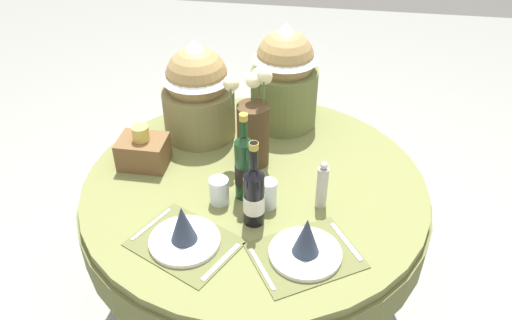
{
  "coord_description": "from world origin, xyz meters",
  "views": [
    {
      "loc": [
        0.25,
        -1.58,
        2.0
      ],
      "look_at": [
        0.0,
        0.03,
        0.81
      ],
      "focal_mm": 36.76,
      "sensor_mm": 36.0,
      "label": 1
    }
  ],
  "objects": [
    {
      "name": "flower_vase",
      "position": [
        -0.03,
        0.14,
        0.91
      ],
      "size": [
        0.18,
        0.18,
        0.42
      ],
      "color": "#47331E",
      "rests_on": "dining_table"
    },
    {
      "name": "ground",
      "position": [
        0.0,
        0.0,
        0.0
      ],
      "size": [
        8.0,
        8.0,
        0.0
      ],
      "primitive_type": "plane",
      "color": "gray"
    },
    {
      "name": "tumbler_near_left",
      "position": [
        -0.11,
        -0.14,
        0.78
      ],
      "size": [
        0.07,
        0.07,
        0.1
      ],
      "primitive_type": "cylinder",
      "color": "silver",
      "rests_on": "dining_table"
    },
    {
      "name": "place_setting_right",
      "position": [
        0.22,
        -0.36,
        0.78
      ],
      "size": [
        0.43,
        0.4,
        0.16
      ],
      "color": "brown",
      "rests_on": "dining_table"
    },
    {
      "name": "gift_tub_back_centre",
      "position": [
        0.06,
        0.46,
        0.98
      ],
      "size": [
        0.29,
        0.29,
        0.47
      ],
      "color": "olive",
      "rests_on": "dining_table"
    },
    {
      "name": "woven_basket_side_left",
      "position": [
        -0.46,
        0.05,
        0.79
      ],
      "size": [
        0.19,
        0.15,
        0.18
      ],
      "color": "brown",
      "rests_on": "dining_table"
    },
    {
      "name": "place_setting_left",
      "position": [
        -0.18,
        -0.37,
        0.78
      ],
      "size": [
        0.42,
        0.38,
        0.16
      ],
      "color": "brown",
      "rests_on": "dining_table"
    },
    {
      "name": "gift_tub_back_left",
      "position": [
        -0.29,
        0.31,
        0.96
      ],
      "size": [
        0.31,
        0.31,
        0.44
      ],
      "color": "olive",
      "rests_on": "dining_table"
    },
    {
      "name": "dining_table",
      "position": [
        0.0,
        0.0,
        0.6
      ],
      "size": [
        1.36,
        1.36,
        0.73
      ],
      "color": "olive",
      "rests_on": "ground"
    },
    {
      "name": "wine_bottle_left",
      "position": [
        0.03,
        -0.22,
        0.85
      ],
      "size": [
        0.07,
        0.07,
        0.33
      ],
      "color": "black",
      "rests_on": "dining_table"
    },
    {
      "name": "wine_bottle_centre",
      "position": [
        -0.02,
        -0.09,
        0.86
      ],
      "size": [
        0.07,
        0.07,
        0.36
      ],
      "color": "#143819",
      "rests_on": "dining_table"
    },
    {
      "name": "tumbler_near_right",
      "position": [
        0.07,
        -0.13,
        0.78
      ],
      "size": [
        0.06,
        0.06,
        0.11
      ],
      "primitive_type": "cylinder",
      "color": "silver",
      "rests_on": "dining_table"
    },
    {
      "name": "pepper_mill",
      "position": [
        0.26,
        -0.1,
        0.82
      ],
      "size": [
        0.04,
        0.04,
        0.2
      ],
      "color": "#B7B2AD",
      "rests_on": "dining_table"
    }
  ]
}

